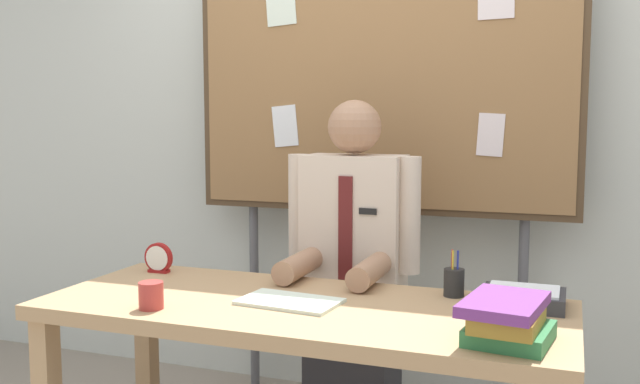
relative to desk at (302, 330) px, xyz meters
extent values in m
cube|color=silver|center=(0.00, 1.14, 0.70)|extent=(6.40, 0.08, 2.70)
cube|color=tan|center=(0.00, 0.00, 0.07)|extent=(1.73, 0.70, 0.05)
cube|color=tan|center=(-0.81, 0.29, -0.30)|extent=(0.07, 0.07, 0.69)
cube|color=beige|center=(0.00, 0.57, 0.17)|extent=(0.40, 0.22, 0.76)
sphere|color=#A87A5B|center=(0.00, 0.57, 0.66)|extent=(0.21, 0.21, 0.21)
cylinder|color=beige|center=(-0.23, 0.55, 0.32)|extent=(0.09, 0.09, 0.46)
cylinder|color=beige|center=(0.23, 0.55, 0.32)|extent=(0.09, 0.09, 0.46)
cylinder|color=#A87A5B|center=(-0.14, 0.31, 0.14)|extent=(0.09, 0.30, 0.09)
cylinder|color=#A87A5B|center=(0.14, 0.31, 0.14)|extent=(0.09, 0.30, 0.09)
cube|color=#591919|center=(0.00, 0.46, 0.23)|extent=(0.06, 0.01, 0.49)
cube|color=black|center=(0.09, 0.46, 0.34)|extent=(0.07, 0.01, 0.02)
cube|color=#4C3823|center=(0.00, 0.94, 0.90)|extent=(1.74, 0.05, 1.25)
cube|color=olive|center=(0.00, 0.93, 0.90)|extent=(1.68, 0.04, 1.19)
cylinder|color=#59595E|center=(-0.64, 0.97, -0.17)|extent=(0.04, 0.04, 0.95)
cylinder|color=#59595E|center=(0.64, 0.97, -0.17)|extent=(0.04, 0.04, 0.95)
cube|color=white|center=(-0.44, 0.90, 0.66)|extent=(0.14, 0.00, 0.20)
cube|color=silver|center=(0.49, 0.90, 0.63)|extent=(0.12, 0.00, 0.18)
cube|color=silver|center=(-0.46, 0.90, 1.19)|extent=(0.15, 0.00, 0.15)
cube|color=#337F47|center=(0.68, -0.18, 0.12)|extent=(0.24, 0.26, 0.05)
cube|color=olive|center=(0.67, -0.20, 0.16)|extent=(0.19, 0.26, 0.04)
cube|color=#72337F|center=(0.66, -0.18, 0.20)|extent=(0.24, 0.32, 0.03)
cube|color=silver|center=(-0.04, -0.02, 0.10)|extent=(0.34, 0.23, 0.01)
cylinder|color=maroon|center=(-0.69, 0.22, 0.15)|extent=(0.12, 0.02, 0.12)
cylinder|color=white|center=(-0.69, 0.21, 0.15)|extent=(0.10, 0.00, 0.10)
cube|color=maroon|center=(-0.69, 0.22, 0.10)|extent=(0.08, 0.04, 0.01)
cylinder|color=#B23833|center=(-0.43, -0.23, 0.14)|extent=(0.08, 0.08, 0.09)
cylinder|color=#262626|center=(0.46, 0.26, 0.14)|extent=(0.07, 0.07, 0.09)
cylinder|color=#263399|center=(0.47, 0.25, 0.18)|extent=(0.01, 0.01, 0.15)
cylinder|color=maroon|center=(0.45, 0.26, 0.18)|extent=(0.01, 0.01, 0.15)
cylinder|color=gold|center=(0.45, 0.24, 0.18)|extent=(0.01, 0.01, 0.15)
cube|color=#333338|center=(0.69, 0.21, 0.12)|extent=(0.26, 0.20, 0.05)
cube|color=white|center=(0.69, 0.21, 0.15)|extent=(0.22, 0.17, 0.01)
camera|label=1|loc=(0.82, -2.08, 0.70)|focal=38.96mm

